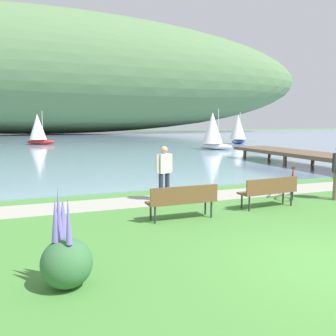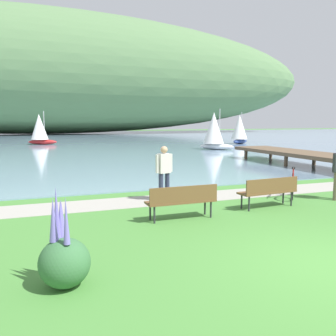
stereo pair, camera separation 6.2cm
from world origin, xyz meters
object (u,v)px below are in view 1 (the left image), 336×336
(bicycle_leaning_near_bench, at_px, (292,185))
(sailboat_nearest_to_shore, at_px, (238,129))
(park_bench_further_along, at_px, (183,199))
(sailboat_mid_bay, at_px, (213,130))
(sailboat_toward_hillside, at_px, (38,129))
(park_bench_near_camera, at_px, (269,190))
(person_at_shoreline, at_px, (164,170))

(bicycle_leaning_near_bench, bearing_deg, sailboat_nearest_to_shore, 62.18)
(park_bench_further_along, relative_size, sailboat_mid_bay, 0.51)
(sailboat_nearest_to_shore, bearing_deg, park_bench_further_along, -123.87)
(sailboat_nearest_to_shore, bearing_deg, sailboat_mid_bay, -135.18)
(sailboat_nearest_to_shore, xyz_separation_m, sailboat_toward_hillside, (-20.55, 6.24, 0.03))
(park_bench_further_along, bearing_deg, sailboat_toward_hillside, 95.16)
(park_bench_near_camera, bearing_deg, park_bench_further_along, -174.01)
(bicycle_leaning_near_bench, xyz_separation_m, person_at_shoreline, (-4.16, 0.87, 0.58))
(park_bench_further_along, bearing_deg, sailboat_nearest_to_shore, 56.13)
(park_bench_near_camera, bearing_deg, sailboat_nearest_to_shore, 60.29)
(sailboat_mid_bay, distance_m, sailboat_toward_hillside, 18.94)
(sailboat_mid_bay, bearing_deg, park_bench_further_along, -119.42)
(park_bench_near_camera, relative_size, sailboat_mid_bay, 0.52)
(sailboat_mid_bay, bearing_deg, sailboat_toward_hillside, 138.27)
(park_bench_near_camera, height_order, sailboat_nearest_to_shore, sailboat_nearest_to_shore)
(bicycle_leaning_near_bench, bearing_deg, park_bench_near_camera, -148.55)
(park_bench_near_camera, xyz_separation_m, park_bench_further_along, (-2.81, -0.29, 0.00))
(person_at_shoreline, relative_size, sailboat_mid_bay, 0.49)
(park_bench_further_along, bearing_deg, bicycle_leaning_near_bench, 16.30)
(sailboat_mid_bay, relative_size, sailboat_toward_hillside, 1.00)
(sailboat_nearest_to_shore, height_order, sailboat_mid_bay, sailboat_mid_bay)
(sailboat_nearest_to_shore, bearing_deg, sailboat_toward_hillside, 163.11)
(sailboat_nearest_to_shore, bearing_deg, person_at_shoreline, -125.74)
(park_bench_near_camera, height_order, bicycle_leaning_near_bench, bicycle_leaning_near_bench)
(sailboat_mid_bay, height_order, sailboat_toward_hillside, sailboat_toward_hillside)
(park_bench_near_camera, distance_m, sailboat_mid_bay, 21.33)
(sailboat_mid_bay, bearing_deg, park_bench_near_camera, -113.22)
(park_bench_near_camera, xyz_separation_m, person_at_shoreline, (-2.51, 1.88, 0.46))
(bicycle_leaning_near_bench, bearing_deg, sailboat_toward_hillside, 103.34)
(bicycle_leaning_near_bench, xyz_separation_m, sailboat_toward_hillside, (-7.39, 31.17, 1.30))
(person_at_shoreline, distance_m, sailboat_toward_hillside, 30.48)
(park_bench_further_along, relative_size, sailboat_toward_hillside, 0.51)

